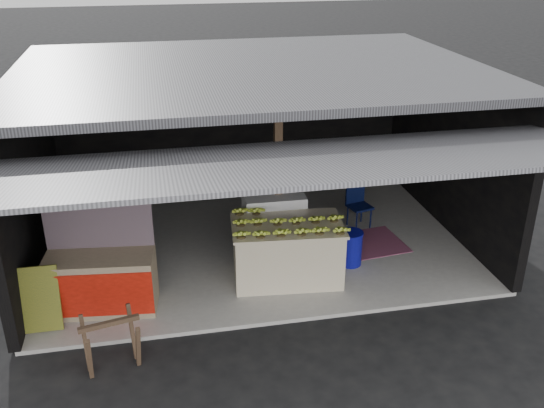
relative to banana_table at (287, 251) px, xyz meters
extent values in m
plane|color=black|center=(-0.27, -1.09, -0.52)|extent=(80.00, 80.00, 0.00)
cube|color=gray|center=(-0.27, 1.41, -0.49)|extent=(7.00, 5.00, 0.06)
cube|color=black|center=(-0.27, 3.91, 0.99)|extent=(7.00, 0.15, 2.90)
cube|color=black|center=(-3.77, 1.41, 0.99)|extent=(0.15, 5.00, 2.90)
cube|color=black|center=(3.23, 1.41, 0.99)|extent=(0.15, 5.00, 2.90)
cube|color=#232326|center=(-0.27, 1.41, 2.44)|extent=(7.20, 5.20, 0.12)
cube|color=#232326|center=(-0.27, -2.04, 2.21)|extent=(7.40, 2.47, 0.48)
cube|color=#513928|center=(0.03, 0.81, 0.97)|extent=(0.12, 0.12, 2.85)
cube|color=beige|center=(0.00, 0.00, -0.02)|extent=(1.67, 1.10, 0.87)
cube|color=beige|center=(0.00, 0.00, 0.43)|extent=(1.74, 1.17, 0.04)
cube|color=white|center=(-0.04, 0.80, 0.08)|extent=(0.97, 0.66, 1.07)
cube|color=navy|center=(-0.04, 0.47, 0.13)|extent=(0.75, 0.03, 0.32)
cube|color=#B21414|center=(-0.04, 0.47, -0.24)|extent=(0.48, 0.03, 0.11)
cube|color=#998466|center=(-2.70, -0.29, -0.04)|extent=(1.54, 0.81, 0.83)
cube|color=red|center=(-2.70, -0.62, -0.04)|extent=(1.47, 0.19, 0.65)
cube|color=white|center=(-2.70, -0.63, -0.04)|extent=(0.50, 0.07, 0.17)
cube|color=#211B53|center=(-2.70, -0.01, 0.72)|extent=(1.47, 0.22, 0.69)
cube|color=black|center=(-3.51, -0.61, -0.01)|extent=(0.60, 0.25, 0.88)
cube|color=#513928|center=(-2.77, -1.81, -0.16)|extent=(0.11, 0.27, 0.69)
cube|color=#513928|center=(-2.22, -1.68, -0.16)|extent=(0.11, 0.27, 0.69)
cube|color=#513928|center=(-2.85, -1.47, -0.16)|extent=(0.11, 0.27, 0.69)
cube|color=#513928|center=(-2.29, -1.35, -0.16)|extent=(0.11, 0.27, 0.69)
cube|color=#513928|center=(-2.53, -1.58, 0.15)|extent=(0.72, 0.21, 0.06)
cylinder|color=#0C0E86|center=(1.08, 0.21, -0.19)|extent=(0.36, 0.36, 0.53)
cylinder|color=#0A1239|center=(1.54, 1.27, -0.26)|extent=(0.03, 0.03, 0.39)
cylinder|color=#0A1239|center=(1.83, 1.34, -0.26)|extent=(0.03, 0.03, 0.39)
cylinder|color=#0A1239|center=(1.47, 1.56, -0.26)|extent=(0.03, 0.03, 0.39)
cylinder|color=#0A1239|center=(1.76, 1.63, -0.26)|extent=(0.03, 0.03, 0.39)
cube|color=#0A1239|center=(1.65, 1.45, -0.06)|extent=(0.46, 0.46, 0.04)
cube|color=#0A1239|center=(1.61, 1.61, 0.14)|extent=(0.37, 0.13, 0.40)
cube|color=maroon|center=(1.43, 0.78, -0.45)|extent=(1.60, 1.17, 0.01)
cube|color=black|center=(-1.07, 3.81, 1.39)|extent=(0.32, 0.03, 0.42)
cube|color=#4C4C59|center=(-1.07, 3.79, 1.39)|extent=(0.26, 0.02, 0.34)
cube|color=black|center=(-0.47, 3.81, 1.41)|extent=(0.32, 0.03, 0.42)
cube|color=#4C4C59|center=(-0.47, 3.79, 1.41)|extent=(0.26, 0.02, 0.34)
cube|color=black|center=(0.23, 3.81, 1.43)|extent=(0.32, 0.03, 0.42)
cube|color=#4C4C59|center=(0.23, 3.79, 1.43)|extent=(0.26, 0.02, 0.34)
camera|label=1|loc=(-1.82, -7.80, 4.41)|focal=40.00mm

